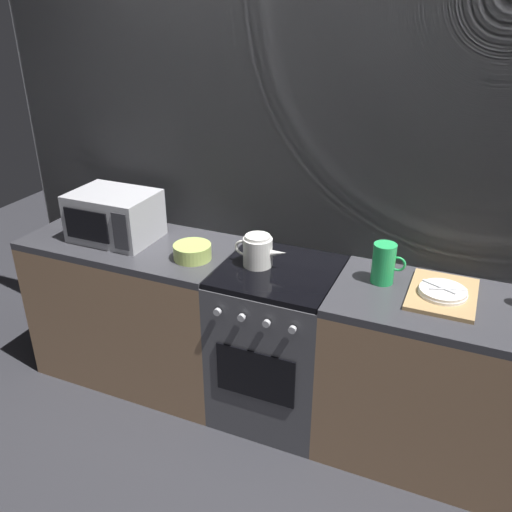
% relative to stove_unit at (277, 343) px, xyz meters
% --- Properties ---
extents(ground_plane, '(8.00, 8.00, 0.00)m').
position_rel_stove_unit_xyz_m(ground_plane, '(0.00, 0.00, -0.45)').
color(ground_plane, '#2D2D33').
extents(back_wall, '(3.60, 0.05, 2.40)m').
position_rel_stove_unit_xyz_m(back_wall, '(0.00, 0.32, 0.75)').
color(back_wall, gray).
rests_on(back_wall, ground_plane).
extents(counter_left, '(1.20, 0.60, 0.90)m').
position_rel_stove_unit_xyz_m(counter_left, '(-0.90, 0.00, 0.00)').
color(counter_left, '#997251').
rests_on(counter_left, ground_plane).
extents(stove_unit, '(0.60, 0.63, 0.90)m').
position_rel_stove_unit_xyz_m(stove_unit, '(0.00, 0.00, 0.00)').
color(stove_unit, '#4C4C51').
rests_on(stove_unit, ground_plane).
extents(counter_right, '(1.20, 0.60, 0.90)m').
position_rel_stove_unit_xyz_m(counter_right, '(0.90, 0.00, 0.00)').
color(counter_right, '#997251').
rests_on(counter_right, ground_plane).
extents(microwave, '(0.46, 0.35, 0.27)m').
position_rel_stove_unit_xyz_m(microwave, '(-0.99, -0.00, 0.59)').
color(microwave, '#B2B2B7').
rests_on(microwave, counter_left).
extents(kettle, '(0.28, 0.15, 0.17)m').
position_rel_stove_unit_xyz_m(kettle, '(-0.12, 0.01, 0.53)').
color(kettle, white).
rests_on(kettle, stove_unit).
extents(mixing_bowl, '(0.20, 0.20, 0.08)m').
position_rel_stove_unit_xyz_m(mixing_bowl, '(-0.46, -0.06, 0.49)').
color(mixing_bowl, '#B7D166').
rests_on(mixing_bowl, counter_left).
extents(pitcher, '(0.16, 0.11, 0.20)m').
position_rel_stove_unit_xyz_m(pitcher, '(0.51, 0.07, 0.55)').
color(pitcher, green).
rests_on(pitcher, counter_right).
extents(dish_pile, '(0.30, 0.40, 0.06)m').
position_rel_stove_unit_xyz_m(dish_pile, '(0.79, 0.04, 0.47)').
color(dish_pile, tan).
rests_on(dish_pile, counter_right).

